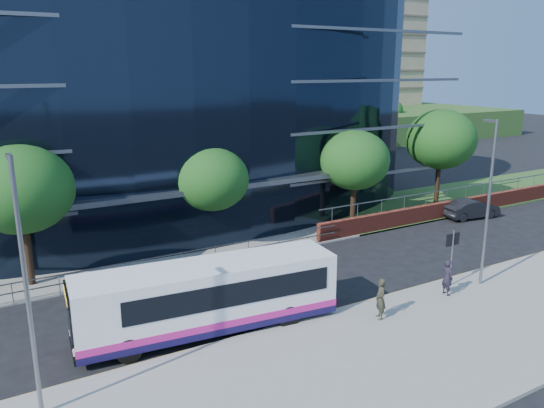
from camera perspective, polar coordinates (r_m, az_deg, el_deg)
ground at (r=25.62m, az=8.95°, el=-9.74°), size 200.00×200.00×0.00m
pavement_near at (r=22.37m, az=17.26°, el=-13.81°), size 80.00×8.00×0.15m
kerb at (r=24.89m, az=10.42°, el=-10.35°), size 80.00×0.25×0.16m
yellow_line_outer at (r=25.06m, az=10.11°, el=-10.35°), size 80.00×0.08×0.01m
yellow_line_inner at (r=25.16m, az=9.89°, el=-10.23°), size 80.00×0.08×0.01m
far_forecourt at (r=32.05m, az=-12.29°, el=-4.78°), size 50.00×8.00×0.10m
grass_verge at (r=49.68m, az=22.64°, el=1.28°), size 36.00×8.00×0.12m
glass_office at (r=40.40m, az=-14.63°, el=10.56°), size 44.00×23.10×16.00m
retaining_wall at (r=44.27m, az=23.32°, el=0.45°), size 34.00×0.40×2.11m
guard_railings at (r=27.64m, az=-13.71°, el=-6.31°), size 24.00×0.05×1.10m
apartment_block at (r=88.66m, az=1.83°, el=14.89°), size 60.00×42.00×30.00m
street_sign at (r=26.78m, az=18.82°, el=-4.35°), size 0.85×0.09×2.80m
tree_far_a at (r=27.59m, az=-25.41°, el=1.41°), size 4.95×4.95×6.98m
tree_far_b at (r=30.60m, az=-6.48°, el=2.64°), size 4.29×4.29×6.05m
tree_far_c at (r=35.29m, az=8.89°, el=4.68°), size 4.62×4.62×6.51m
tree_far_d at (r=42.08m, az=17.70°, el=6.63°), size 5.28×5.28×7.44m
tree_dist_e at (r=70.11m, az=3.73°, el=9.61°), size 4.62×4.62×6.51m
tree_dist_f at (r=81.60m, az=12.43°, el=9.75°), size 4.29×4.29×6.05m
streetlight_west at (r=16.90m, az=-24.97°, el=-7.70°), size 0.15×0.77×8.00m
streetlight_east at (r=26.95m, az=22.25°, el=0.53°), size 0.15×0.77×8.00m
city_bus at (r=21.78m, az=-6.57°, el=-9.79°), size 10.74×3.44×2.86m
parked_car at (r=40.26m, az=20.65°, el=-0.49°), size 4.33×2.01×1.37m
pedestrian at (r=26.09m, az=18.34°, el=-7.49°), size 0.47×0.66×1.71m
pedestrian_b at (r=22.99m, az=11.60°, el=-9.96°), size 0.64×0.76×1.78m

